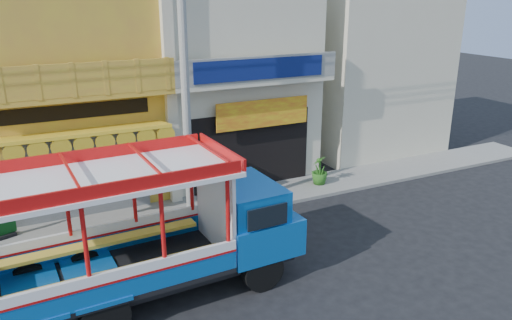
{
  "coord_description": "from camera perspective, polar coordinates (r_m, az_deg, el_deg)",
  "views": [
    {
      "loc": [
        -5.57,
        -10.76,
        6.96
      ],
      "look_at": [
        0.94,
        2.5,
        2.01
      ],
      "focal_mm": 35.0,
      "sensor_mm": 36.0,
      "label": 1
    }
  ],
  "objects": [
    {
      "name": "party_pilaster",
      "position": [
        16.53,
        -9.75,
        7.94
      ],
      "size": [
        0.35,
        0.3,
        8.0
      ],
      "primitive_type": "cube",
      "color": "beige",
      "rests_on": "ground"
    },
    {
      "name": "potted_plant_b",
      "position": [
        17.86,
        -0.23,
        -2.45
      ],
      "size": [
        0.63,
        0.63,
        0.9
      ],
      "primitive_type": "imported",
      "rotation": [
        0.0,
        0.0,
        2.37
      ],
      "color": "#29611B",
      "rests_on": "sidewalk"
    },
    {
      "name": "sidewalk",
      "position": [
        17.22,
        -5.02,
        -5.18
      ],
      "size": [
        30.0,
        2.0,
        0.12
      ],
      "primitive_type": "cube",
      "color": "slate",
      "rests_on": "ground"
    },
    {
      "name": "shophouse_left",
      "position": [
        19.01,
        -21.34,
        8.64
      ],
      "size": [
        6.0,
        7.5,
        8.24
      ],
      "color": "gold",
      "rests_on": "ground"
    },
    {
      "name": "filler_building_right",
      "position": [
        23.96,
        11.8,
        10.55
      ],
      "size": [
        6.0,
        6.0,
        7.6
      ],
      "primitive_type": "cube",
      "color": "beige",
      "rests_on": "ground"
    },
    {
      "name": "green_sign",
      "position": [
        16.48,
        -26.89,
        -6.54
      ],
      "size": [
        0.65,
        0.47,
        1.01
      ],
      "color": "black",
      "rests_on": "sidewalk"
    },
    {
      "name": "ground",
      "position": [
        13.97,
        1.08,
        -11.36
      ],
      "size": [
        90.0,
        90.0,
        0.0
      ],
      "primitive_type": "plane",
      "color": "black",
      "rests_on": "ground"
    },
    {
      "name": "potted_plant_a",
      "position": [
        17.88,
        -3.18,
        -2.5
      ],
      "size": [
        1.04,
        1.02,
        0.87
      ],
      "primitive_type": "imported",
      "rotation": [
        0.0,
        0.0,
        0.69
      ],
      "color": "#29611B",
      "rests_on": "sidewalk"
    },
    {
      "name": "shophouse_right",
      "position": [
        20.4,
        -4.15,
        10.43
      ],
      "size": [
        6.0,
        6.75,
        8.24
      ],
      "color": "beige",
      "rests_on": "ground"
    },
    {
      "name": "potted_plant_c",
      "position": [
        18.85,
        7.28,
        -1.12
      ],
      "size": [
        0.88,
        0.88,
        1.11
      ],
      "primitive_type": "imported",
      "rotation": [
        0.0,
        0.0,
        3.96
      ],
      "color": "#29611B",
      "rests_on": "sidewalk"
    },
    {
      "name": "utility_pole",
      "position": [
        14.96,
        -7.66,
        10.95
      ],
      "size": [
        28.0,
        0.26,
        9.0
      ],
      "color": "gray",
      "rests_on": "ground"
    },
    {
      "name": "songthaew_truck",
      "position": [
        12.02,
        -10.09,
        -7.69
      ],
      "size": [
        7.7,
        2.85,
        3.54
      ],
      "color": "black",
      "rests_on": "ground"
    }
  ]
}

